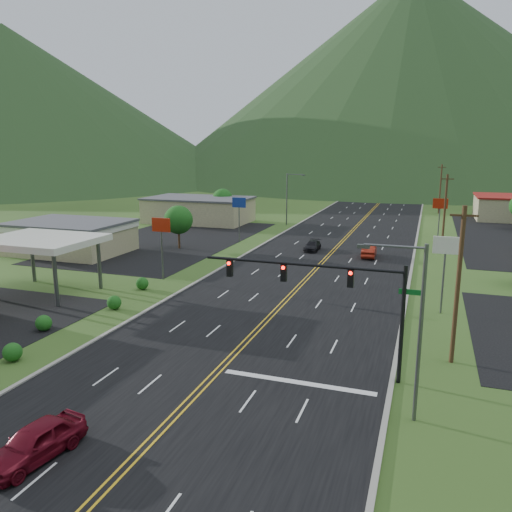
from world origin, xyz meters
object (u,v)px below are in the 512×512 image
(car_red_far, at_px, (369,251))
(streetlight_west, at_px, (289,195))
(car_dark_mid, at_px, (313,246))
(traffic_signal, at_px, (333,288))
(gas_canopy, at_px, (41,242))
(car_red_near, at_px, (35,443))
(streetlight_east, at_px, (414,321))

(car_red_far, bearing_deg, streetlight_west, -55.50)
(car_dark_mid, bearing_deg, streetlight_west, 112.50)
(traffic_signal, distance_m, gas_canopy, 29.59)
(car_red_near, distance_m, car_red_far, 47.33)
(car_dark_mid, bearing_deg, car_red_near, -92.83)
(streetlight_east, xyz_separation_m, car_dark_mid, (-13.82, 39.39, -4.56))
(streetlight_west, bearing_deg, streetlight_east, -69.14)
(traffic_signal, bearing_deg, car_red_far, 92.70)
(traffic_signal, height_order, car_red_near, traffic_signal)
(streetlight_west, height_order, gas_canopy, streetlight_west)
(traffic_signal, height_order, car_dark_mid, traffic_signal)
(traffic_signal, xyz_separation_m, car_red_near, (-10.51, -12.78, -4.54))
(traffic_signal, bearing_deg, gas_canopy, 164.30)
(gas_canopy, relative_size, car_dark_mid, 2.33)
(streetlight_west, height_order, car_dark_mid, streetlight_west)
(streetlight_west, distance_m, gas_canopy, 49.10)
(traffic_signal, xyz_separation_m, streetlight_west, (-18.16, 56.00, -0.15))
(streetlight_east, xyz_separation_m, car_red_far, (-6.29, 37.70, -4.43))
(traffic_signal, height_order, streetlight_east, streetlight_east)
(gas_canopy, distance_m, car_red_near, 27.78)
(traffic_signal, relative_size, gas_canopy, 1.31)
(streetlight_east, relative_size, car_red_near, 1.93)
(streetlight_east, distance_m, car_red_far, 38.48)
(car_red_near, bearing_deg, car_red_far, 88.79)
(car_red_near, distance_m, car_dark_mid, 48.19)
(streetlight_east, height_order, gas_canopy, streetlight_east)
(car_red_far, bearing_deg, car_red_near, 77.03)
(traffic_signal, bearing_deg, streetlight_west, 107.97)
(traffic_signal, bearing_deg, streetlight_east, -40.39)
(traffic_signal, distance_m, streetlight_east, 6.17)
(car_red_far, bearing_deg, gas_canopy, 41.59)
(gas_canopy, xyz_separation_m, car_red_far, (26.89, 25.70, -4.12))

